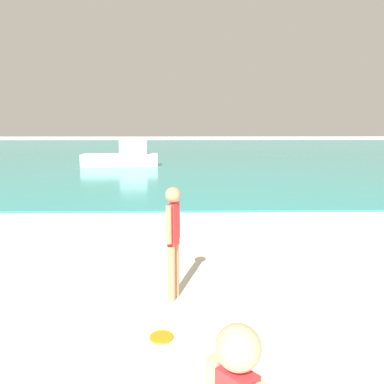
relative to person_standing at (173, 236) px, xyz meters
The scene contains 4 objects.
water 35.55m from the person_standing, 89.30° to the left, with size 160.00×60.00×0.06m, color teal.
person_standing is the anchor object (origin of this frame).
frisbee 1.40m from the person_standing, 96.13° to the right, with size 0.28×0.28×0.03m, color orange.
boat_near 18.78m from the person_standing, 101.10° to the left, with size 4.66×1.75×1.55m.
Camera 1 is at (-0.27, 2.22, 2.43)m, focal length 35.89 mm.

